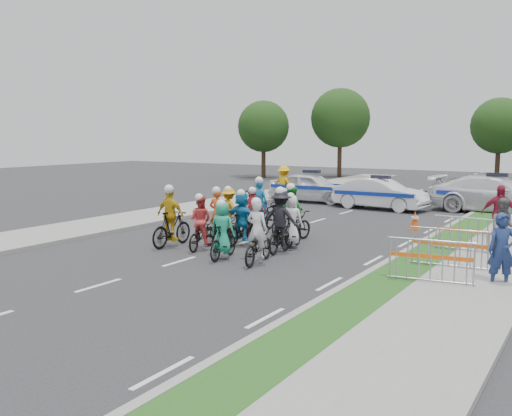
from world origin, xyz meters
The scene contains 34 objects.
ground centered at (0.00, 0.00, 0.00)m, with size 90.00×90.00×0.00m, color #28282B.
curb_right centered at (5.10, 5.00, 0.06)m, with size 0.20×60.00×0.12m, color gray.
grass_strip centered at (5.80, 5.00, 0.06)m, with size 1.20×60.00×0.11m, color #234A17.
sidewalk_right centered at (7.60, 5.00, 0.07)m, with size 2.40×60.00×0.13m, color gray.
sidewalk_left centered at (-6.50, 5.00, 0.07)m, with size 3.00×60.00×0.13m, color gray.
rider_0 centered at (1.98, 1.00, 0.61)m, with size 0.92×1.89×1.85m.
rider_1 centered at (0.83, 0.95, 0.68)m, with size 0.79×1.70×1.73m.
rider_2 centered at (-0.54, 1.73, 0.66)m, with size 0.93×1.81×1.76m.
rider_3 centered at (-1.62, 1.60, 0.76)m, with size 1.01×1.90×1.99m.
rider_4 centered at (1.73, 2.77, 0.77)m, with size 1.17×2.02×1.99m.
rider_5 centered at (0.20, 2.95, 0.77)m, with size 1.51×1.80×1.83m.
rider_6 centered at (-0.78, 2.98, 0.62)m, with size 0.85×1.89×1.86m.
rider_7 centered at (1.77, 3.35, 0.69)m, with size 0.80×1.73×1.77m.
rider_8 centered at (1.23, 4.38, 0.73)m, with size 1.02×2.02×1.96m.
rider_9 centered at (-0.13, 4.17, 0.69)m, with size 0.93×1.74×1.80m.
rider_10 centered at (-1.26, 4.34, 0.69)m, with size 1.03×1.78×1.75m.
rider_11 centered at (0.48, 5.25, 0.72)m, with size 1.38×1.65×1.70m.
rider_12 centered at (-0.72, 5.58, 0.67)m, with size 0.74×2.00×2.03m.
police_car_0 centered at (-3.16, 14.82, 0.77)m, with size 1.82×4.54×1.55m, color silver.
police_car_1 centered at (0.93, 13.92, 0.74)m, with size 1.56×4.46×1.47m, color silver.
police_car_2 centered at (5.87, 15.40, 0.83)m, with size 2.33×5.74×1.67m, color silver.
spectator_0 centered at (8.12, 1.80, 0.88)m, with size 0.64×0.42×1.76m, color navy.
spectator_1 centered at (7.68, 5.21, 0.88)m, with size 0.85×0.66×1.75m, color #525256.
spectator_2 centered at (7.13, 7.90, 0.95)m, with size 1.12×0.47×1.91m, color maroon.
marshal_hiviz centered at (-4.43, 14.10, 0.96)m, with size 1.23×0.71×1.91m, color #EFAE0C.
barrier_0 centered at (6.70, 1.04, 0.56)m, with size 2.00×0.50×1.12m, color #A5A8AD, non-canonical shape.
barrier_1 centered at (6.70, 2.86, 0.56)m, with size 2.00×0.50×1.12m, color #A5A8AD, non-canonical shape.
barrier_2 centered at (6.70, 5.24, 0.56)m, with size 2.00×0.50×1.12m, color #A5A8AD, non-canonical shape.
cone_0 centered at (4.06, 8.89, 0.34)m, with size 0.40×0.40×0.70m.
cone_1 centered at (6.59, 12.90, 0.34)m, with size 0.40×0.40×0.70m.
parked_bike centered at (-5.61, 12.86, 0.47)m, with size 0.62×1.79×0.94m, color black.
tree_0 centered at (-14.00, 28.00, 4.19)m, with size 4.20×4.20×6.30m.
tree_3 centered at (-9.00, 32.00, 4.89)m, with size 4.90×4.90×7.35m.
tree_4 centered at (3.00, 34.00, 4.19)m, with size 4.20×4.20×6.30m.
Camera 1 is at (10.07, -12.22, 3.55)m, focal length 40.00 mm.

